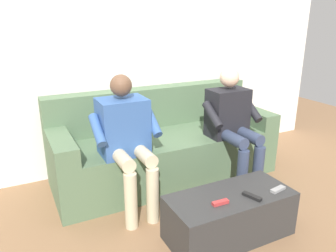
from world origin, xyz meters
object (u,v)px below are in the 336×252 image
coffee_table (229,215)px  person_right_seated (126,135)px  person_left_seated (232,120)px  couch (163,147)px  remote_black (252,196)px  remote_gray (278,189)px  remote_red (220,203)px

coffee_table → person_right_seated: bearing=-54.9°
person_left_seated → person_right_seated: bearing=-2.1°
person_left_seated → person_right_seated: 1.04m
person_right_seated → person_left_seated: bearing=177.9°
couch → remote_black: (-0.11, 1.21, 0.04)m
coffee_table → remote_gray: (-0.34, 0.11, 0.18)m
coffee_table → remote_gray: size_ratio=7.21×
person_right_seated → remote_gray: 1.24m
couch → coffee_table: couch is taller
couch → coffee_table: size_ratio=2.36×
person_left_seated → remote_red: (0.66, 0.77, -0.28)m
person_right_seated → remote_red: 0.94m
coffee_table → person_right_seated: (0.52, -0.74, 0.47)m
coffee_table → remote_black: size_ratio=6.47×
remote_black → person_right_seated: bearing=-161.7°
person_right_seated → remote_gray: size_ratio=8.77×
person_left_seated → remote_gray: (0.17, 0.81, -0.28)m
remote_red → couch: bearing=85.3°
person_left_seated → remote_gray: size_ratio=8.68×
person_left_seated → remote_red: bearing=49.4°
person_right_seated → remote_red: (-0.38, 0.81, -0.29)m
coffee_table → person_left_seated: 0.98m
couch → coffee_table: (0.00, 1.11, -0.14)m
couch → person_right_seated: size_ratio=1.94×
coffee_table → remote_black: (-0.11, 0.10, 0.18)m
coffee_table → remote_gray: bearing=162.6°
person_left_seated → remote_black: size_ratio=7.79×
couch → remote_gray: 1.27m
remote_red → remote_gray: 0.48m
couch → remote_black: bearing=95.0°
coffee_table → person_right_seated: 1.02m
coffee_table → remote_red: remote_red is taller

